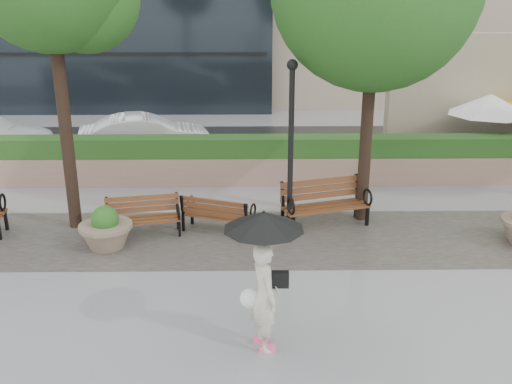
{
  "coord_description": "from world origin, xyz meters",
  "views": [
    {
      "loc": [
        -0.09,
        -8.64,
        5.09
      ],
      "look_at": [
        0.08,
        2.95,
        1.1
      ],
      "focal_mm": 40.0,
      "sensor_mm": 36.0,
      "label": 1
    }
  ],
  "objects_px": {
    "bench_1": "(144,225)",
    "planter_left": "(106,232)",
    "bench_3": "(325,213)",
    "lamppost": "(291,159)",
    "bench_2": "(218,222)",
    "pedestrian": "(264,268)",
    "car_right": "(146,136)"
  },
  "relations": [
    {
      "from": "pedestrian",
      "to": "planter_left",
      "type": "bearing_deg",
      "value": 23.35
    },
    {
      "from": "car_right",
      "to": "pedestrian",
      "type": "relative_size",
      "value": 1.98
    },
    {
      "from": "bench_2",
      "to": "bench_3",
      "type": "distance_m",
      "value": 2.49
    },
    {
      "from": "lamppost",
      "to": "pedestrian",
      "type": "height_order",
      "value": "lamppost"
    },
    {
      "from": "bench_1",
      "to": "lamppost",
      "type": "relative_size",
      "value": 0.45
    },
    {
      "from": "lamppost",
      "to": "car_right",
      "type": "height_order",
      "value": "lamppost"
    },
    {
      "from": "planter_left",
      "to": "car_right",
      "type": "height_order",
      "value": "car_right"
    },
    {
      "from": "car_right",
      "to": "planter_left",
      "type": "bearing_deg",
      "value": 169.79
    },
    {
      "from": "planter_left",
      "to": "car_right",
      "type": "bearing_deg",
      "value": 92.76
    },
    {
      "from": "bench_1",
      "to": "bench_3",
      "type": "distance_m",
      "value": 4.15
    },
    {
      "from": "bench_2",
      "to": "lamppost",
      "type": "bearing_deg",
      "value": -154.99
    },
    {
      "from": "bench_1",
      "to": "lamppost",
      "type": "distance_m",
      "value": 3.58
    },
    {
      "from": "planter_left",
      "to": "lamppost",
      "type": "bearing_deg",
      "value": 12.96
    },
    {
      "from": "pedestrian",
      "to": "lamppost",
      "type": "bearing_deg",
      "value": -27.09
    },
    {
      "from": "bench_1",
      "to": "pedestrian",
      "type": "distance_m",
      "value": 5.11
    },
    {
      "from": "bench_3",
      "to": "planter_left",
      "type": "xyz_separation_m",
      "value": [
        -4.8,
        -1.14,
        0.05
      ]
    },
    {
      "from": "bench_2",
      "to": "bench_3",
      "type": "relative_size",
      "value": 0.81
    },
    {
      "from": "bench_3",
      "to": "lamppost",
      "type": "bearing_deg",
      "value": 177.98
    },
    {
      "from": "bench_1",
      "to": "planter_left",
      "type": "distance_m",
      "value": 0.94
    },
    {
      "from": "planter_left",
      "to": "pedestrian",
      "type": "height_order",
      "value": "pedestrian"
    },
    {
      "from": "car_right",
      "to": "bench_1",
      "type": "bearing_deg",
      "value": 175.86
    },
    {
      "from": "bench_3",
      "to": "lamppost",
      "type": "relative_size",
      "value": 0.55
    },
    {
      "from": "planter_left",
      "to": "pedestrian",
      "type": "distance_m",
      "value": 4.98
    },
    {
      "from": "bench_3",
      "to": "pedestrian",
      "type": "height_order",
      "value": "pedestrian"
    },
    {
      "from": "planter_left",
      "to": "lamppost",
      "type": "xyz_separation_m",
      "value": [
        3.96,
        0.91,
        1.32
      ]
    },
    {
      "from": "bench_2",
      "to": "lamppost",
      "type": "height_order",
      "value": "lamppost"
    },
    {
      "from": "planter_left",
      "to": "pedestrian",
      "type": "relative_size",
      "value": 0.51
    },
    {
      "from": "bench_1",
      "to": "bench_3",
      "type": "height_order",
      "value": "bench_3"
    },
    {
      "from": "car_right",
      "to": "bench_2",
      "type": "bearing_deg",
      "value": -170.52
    },
    {
      "from": "planter_left",
      "to": "bench_1",
      "type": "bearing_deg",
      "value": 43.18
    },
    {
      "from": "bench_3",
      "to": "planter_left",
      "type": "height_order",
      "value": "bench_3"
    },
    {
      "from": "lamppost",
      "to": "bench_2",
      "type": "bearing_deg",
      "value": -175.96
    }
  ]
}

